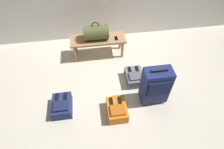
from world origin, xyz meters
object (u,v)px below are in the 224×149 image
cell_phone (116,38)px  backpack_grey (134,77)px  bench (98,41)px  backpack_orange (117,110)px  suitcase_upright_navy (156,86)px  duffel_bag_olive (96,32)px  backpack_navy (62,106)px

cell_phone → backpack_grey: 0.79m
bench → backpack_orange: 1.37m
bench → backpack_grey: (0.53, -0.76, -0.24)m
suitcase_upright_navy → backpack_orange: 0.67m
cell_phone → backpack_grey: size_ratio=0.38×
duffel_bag_olive → cell_phone: bearing=-9.1°
suitcase_upright_navy → backpack_navy: size_ratio=1.83×
cell_phone → backpack_orange: bearing=-98.7°
cell_phone → suitcase_upright_navy: 1.20m
bench → cell_phone: size_ratio=6.94×
suitcase_upright_navy → backpack_orange: (-0.59, -0.16, -0.26)m
cell_phone → backpack_navy: size_ratio=0.38×
bench → backpack_orange: bench is taller
backpack_orange → cell_phone: bearing=81.3°
duffel_bag_olive → backpack_orange: (0.16, -1.34, -0.43)m
backpack_navy → backpack_grey: (1.19, 0.40, 0.00)m
bench → backpack_orange: bearing=-84.4°
cell_phone → backpack_grey: (0.20, -0.71, -0.30)m
duffel_bag_olive → backpack_orange: 1.42m
cell_phone → suitcase_upright_navy: size_ratio=0.21×
bench → suitcase_upright_navy: 1.39m
backpack_orange → backpack_navy: bearing=167.0°
backpack_grey → bench: bearing=125.0°
backpack_navy → backpack_grey: bearing=18.5°
backpack_grey → backpack_orange: same height
backpack_orange → duffel_bag_olive: bearing=96.8°
cell_phone → backpack_navy: bearing=-131.9°
cell_phone → backpack_navy: cell_phone is taller
duffel_bag_olive → suitcase_upright_navy: duffel_bag_olive is taller
backpack_navy → backpack_orange: bearing=-13.0°
bench → backpack_grey: bench is taller
suitcase_upright_navy → backpack_navy: suitcase_upright_navy is taller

